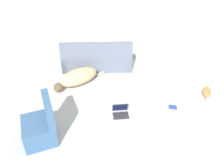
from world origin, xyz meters
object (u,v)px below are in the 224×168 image
couch (97,58)px  laptop_open (121,111)px  side_chair (41,126)px  dog (78,77)px  book_blue (173,107)px  cat (207,92)px

couch → laptop_open: bearing=103.8°
couch → side_chair: 2.87m
couch → laptop_open: 2.16m
couch → dog: size_ratio=1.57×
laptop_open → side_chair: bearing=-160.9°
laptop_open → book_blue: bearing=3.4°
dog → side_chair: 1.90m
book_blue → cat: bearing=29.8°
cat → laptop_open: laptop_open is taller
cat → side_chair: side_chair is taller
dog → book_blue: dog is taller
couch → book_blue: (1.76, -1.87, -0.26)m
book_blue → laptop_open: bearing=-170.5°
cat → couch: bearing=87.4°
couch → laptop_open: (0.60, -2.07, -0.20)m
cat → side_chair: size_ratio=0.67×
book_blue → side_chair: 2.76m
dog → side_chair: bearing=37.7°
cat → laptop_open: (-2.08, -0.72, 0.01)m
book_blue → side_chair: side_chair is taller
dog → book_blue: bearing=116.0°
laptop_open → book_blue: size_ratio=1.88×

